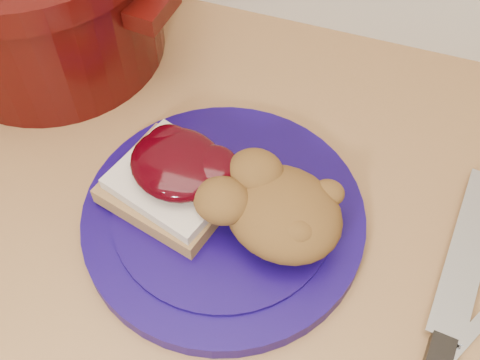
% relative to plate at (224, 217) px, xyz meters
% --- Properties ---
extents(plate, '(0.35, 0.35, 0.02)m').
position_rel_plate_xyz_m(plate, '(0.00, 0.00, 0.00)').
color(plate, '#11054B').
rests_on(plate, wood_countertop).
extents(sandwich, '(0.14, 0.13, 0.06)m').
position_rel_plate_xyz_m(sandwich, '(-0.05, 0.01, 0.04)').
color(sandwich, olive).
rests_on(sandwich, plate).
extents(stuffing_mound, '(0.14, 0.13, 0.06)m').
position_rel_plate_xyz_m(stuffing_mound, '(0.06, -0.00, 0.04)').
color(stuffing_mound, brown).
rests_on(stuffing_mound, plate).
extents(chef_knife, '(0.06, 0.31, 0.02)m').
position_rel_plate_xyz_m(chef_knife, '(0.22, -0.07, -0.00)').
color(chef_knife, black).
rests_on(chef_knife, wood_countertop).
extents(butter_knife, '(0.09, 0.14, 0.00)m').
position_rel_plate_xyz_m(butter_knife, '(0.24, -0.04, -0.01)').
color(butter_knife, silver).
rests_on(butter_knife, wood_countertop).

